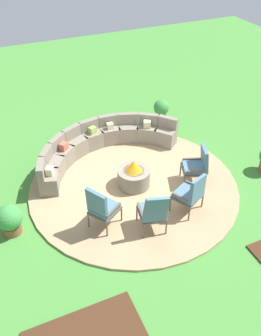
# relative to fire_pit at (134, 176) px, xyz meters

# --- Properties ---
(ground_plane) EXTENTS (24.00, 24.00, 0.00)m
(ground_plane) POSITION_rel_fire_pit_xyz_m (0.00, 0.00, -0.35)
(ground_plane) COLOR #478C38
(patio_circle) EXTENTS (5.24, 5.24, 0.06)m
(patio_circle) POSITION_rel_fire_pit_xyz_m (0.00, 0.00, -0.32)
(patio_circle) COLOR tan
(patio_circle) RESTS_ON ground_plane
(fire_pit) EXTENTS (0.81, 0.81, 0.74)m
(fire_pit) POSITION_rel_fire_pit_xyz_m (0.00, 0.00, 0.00)
(fire_pit) COLOR gray
(fire_pit) RESTS_ON patio_circle
(curved_stone_bench) EXTENTS (4.23, 2.01, 0.82)m
(curved_stone_bench) POSITION_rel_fire_pit_xyz_m (-0.31, 1.61, 0.04)
(curved_stone_bench) COLOR gray
(curved_stone_bench) RESTS_ON patio_circle
(lounge_chair_front_left) EXTENTS (0.79, 0.80, 1.17)m
(lounge_chair_front_left) POSITION_rel_fire_pit_xyz_m (-1.21, -1.03, 0.29)
(lounge_chair_front_left) COLOR brown
(lounge_chair_front_left) RESTS_ON patio_circle
(lounge_chair_front_right) EXTENTS (0.65, 0.69, 1.09)m
(lounge_chair_front_right) POSITION_rel_fire_pit_xyz_m (-0.26, -1.56, 0.26)
(lounge_chair_front_right) COLOR brown
(lounge_chair_front_right) RESTS_ON patio_circle
(lounge_chair_back_left) EXTENTS (0.80, 0.79, 1.04)m
(lounge_chair_back_left) POSITION_rel_fire_pit_xyz_m (0.80, -1.36, 0.25)
(lounge_chair_back_left) COLOR brown
(lounge_chair_back_left) RESTS_ON patio_circle
(lounge_chair_back_right) EXTENTS (0.75, 0.74, 1.04)m
(lounge_chair_back_right) POSITION_rel_fire_pit_xyz_m (1.49, -0.53, 0.26)
(lounge_chair_back_right) COLOR brown
(lounge_chair_back_right) RESTS_ON patio_circle
(potted_plant_0) EXTENTS (0.57, 0.57, 0.73)m
(potted_plant_0) POSITION_rel_fire_pit_xyz_m (-3.07, -0.34, 0.05)
(potted_plant_0) COLOR brown
(potted_plant_0) RESTS_ON ground_plane
(potted_plant_2) EXTENTS (0.50, 0.50, 0.68)m
(potted_plant_2) POSITION_rel_fire_pit_xyz_m (2.22, 2.78, 0.02)
(potted_plant_2) COLOR #605B56
(potted_plant_2) RESTS_ON ground_plane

